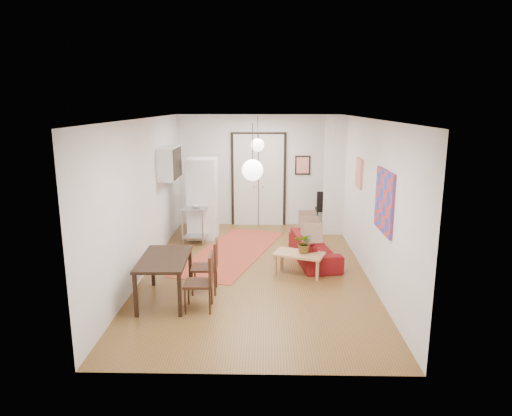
{
  "coord_description": "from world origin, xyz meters",
  "views": [
    {
      "loc": [
        0.18,
        -8.37,
        3.16
      ],
      "look_at": [
        0.01,
        -0.02,
        1.25
      ],
      "focal_mm": 32.0,
      "sensor_mm": 36.0,
      "label": 1
    }
  ],
  "objects_px": {
    "dining_table": "(164,262)",
    "fridge": "(203,198)",
    "dining_chair_far": "(199,276)",
    "sofa": "(314,248)",
    "black_side_chair": "(324,205)",
    "dining_chair_near": "(205,261)",
    "kitchen_counter": "(199,217)",
    "coffee_table": "(299,256)"
  },
  "relations": [
    {
      "from": "fridge",
      "to": "black_side_chair",
      "type": "distance_m",
      "value": 3.21
    },
    {
      "from": "black_side_chair",
      "to": "dining_table",
      "type": "bearing_deg",
      "value": 55.73
    },
    {
      "from": "coffee_table",
      "to": "fridge",
      "type": "height_order",
      "value": "fridge"
    },
    {
      "from": "black_side_chair",
      "to": "dining_chair_near",
      "type": "bearing_deg",
      "value": 58.61
    },
    {
      "from": "dining_table",
      "to": "black_side_chair",
      "type": "xyz_separation_m",
      "value": [
        3.17,
        4.64,
        -0.06
      ]
    },
    {
      "from": "dining_chair_near",
      "to": "black_side_chair",
      "type": "xyz_separation_m",
      "value": [
        2.57,
        4.2,
        0.06
      ]
    },
    {
      "from": "kitchen_counter",
      "to": "black_side_chair",
      "type": "relative_size",
      "value": 1.17
    },
    {
      "from": "dining_table",
      "to": "black_side_chair",
      "type": "relative_size",
      "value": 1.35
    },
    {
      "from": "kitchen_counter",
      "to": "black_side_chair",
      "type": "distance_m",
      "value": 3.33
    },
    {
      "from": "fridge",
      "to": "dining_chair_far",
      "type": "distance_m",
      "value": 3.96
    },
    {
      "from": "fridge",
      "to": "dining_table",
      "type": "distance_m",
      "value": 3.67
    },
    {
      "from": "coffee_table",
      "to": "black_side_chair",
      "type": "height_order",
      "value": "black_side_chair"
    },
    {
      "from": "dining_table",
      "to": "black_side_chair",
      "type": "height_order",
      "value": "black_side_chair"
    },
    {
      "from": "coffee_table",
      "to": "black_side_chair",
      "type": "bearing_deg",
      "value": 75.38
    },
    {
      "from": "dining_chair_near",
      "to": "dining_chair_far",
      "type": "bearing_deg",
      "value": -1.85
    },
    {
      "from": "dining_table",
      "to": "dining_chair_far",
      "type": "distance_m",
      "value": 0.67
    },
    {
      "from": "dining_chair_far",
      "to": "coffee_table",
      "type": "bearing_deg",
      "value": 129.9
    },
    {
      "from": "fridge",
      "to": "black_side_chair",
      "type": "relative_size",
      "value": 1.91
    },
    {
      "from": "dining_chair_far",
      "to": "black_side_chair",
      "type": "height_order",
      "value": "black_side_chair"
    },
    {
      "from": "coffee_table",
      "to": "kitchen_counter",
      "type": "xyz_separation_m",
      "value": [
        -2.23,
        2.23,
        0.18
      ]
    },
    {
      "from": "dining_chair_far",
      "to": "fridge",
      "type": "bearing_deg",
      "value": -175.13
    },
    {
      "from": "dining_chair_near",
      "to": "black_side_chair",
      "type": "height_order",
      "value": "black_side_chair"
    },
    {
      "from": "coffee_table",
      "to": "dining_chair_near",
      "type": "xyz_separation_m",
      "value": [
        -1.68,
        -0.8,
        0.17
      ]
    },
    {
      "from": "coffee_table",
      "to": "dining_table",
      "type": "relative_size",
      "value": 0.77
    },
    {
      "from": "fridge",
      "to": "dining_chair_far",
      "type": "height_order",
      "value": "fridge"
    },
    {
      "from": "black_side_chair",
      "to": "sofa",
      "type": "bearing_deg",
      "value": 78.83
    },
    {
      "from": "kitchen_counter",
      "to": "dining_chair_near",
      "type": "bearing_deg",
      "value": -71.8
    },
    {
      "from": "sofa",
      "to": "dining_chair_far",
      "type": "relative_size",
      "value": 2.01
    },
    {
      "from": "kitchen_counter",
      "to": "dining_chair_far",
      "type": "bearing_deg",
      "value": -73.68
    },
    {
      "from": "sofa",
      "to": "dining_table",
      "type": "xyz_separation_m",
      "value": [
        -2.64,
        -1.99,
        0.39
      ]
    },
    {
      "from": "dining_chair_far",
      "to": "black_side_chair",
      "type": "xyz_separation_m",
      "value": [
        2.57,
        4.9,
        0.06
      ]
    },
    {
      "from": "dining_table",
      "to": "fridge",
      "type": "bearing_deg",
      "value": 87.82
    },
    {
      "from": "coffee_table",
      "to": "kitchen_counter",
      "type": "bearing_deg",
      "value": 134.97
    },
    {
      "from": "kitchen_counter",
      "to": "dining_chair_far",
      "type": "relative_size",
      "value": 1.29
    },
    {
      "from": "dining_chair_near",
      "to": "coffee_table",
      "type": "bearing_deg",
      "value": 113.62
    },
    {
      "from": "black_side_chair",
      "to": "dining_chair_far",
      "type": "bearing_deg",
      "value": 62.4
    },
    {
      "from": "kitchen_counter",
      "to": "black_side_chair",
      "type": "height_order",
      "value": "black_side_chair"
    },
    {
      "from": "dining_table",
      "to": "dining_chair_near",
      "type": "height_order",
      "value": "dining_chair_near"
    },
    {
      "from": "coffee_table",
      "to": "dining_table",
      "type": "height_order",
      "value": "dining_table"
    },
    {
      "from": "dining_table",
      "to": "dining_chair_far",
      "type": "height_order",
      "value": "dining_chair_far"
    },
    {
      "from": "kitchen_counter",
      "to": "dining_chair_far",
      "type": "height_order",
      "value": "dining_chair_far"
    },
    {
      "from": "dining_chair_near",
      "to": "fridge",
      "type": "bearing_deg",
      "value": -173.68
    }
  ]
}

